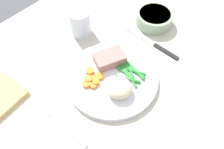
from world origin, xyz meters
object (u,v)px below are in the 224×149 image
(meat_portion, at_px, (110,58))
(salad_bowl, at_px, (154,18))
(dinner_plate, at_px, (112,78))
(water_glass, at_px, (80,24))
(fork, at_px, (64,125))
(knife, at_px, (152,43))

(meat_portion, distance_m, salad_bowl, 0.23)
(meat_portion, xyz_separation_m, salad_bowl, (0.23, 0.01, -0.01))
(dinner_plate, xyz_separation_m, water_glass, (0.07, 0.20, 0.03))
(meat_portion, height_order, fork, meat_portion)
(knife, bearing_deg, meat_portion, 163.05)
(dinner_plate, distance_m, meat_portion, 0.06)
(dinner_plate, height_order, fork, dinner_plate)
(meat_portion, bearing_deg, knife, -15.95)
(water_glass, bearing_deg, fork, -141.60)
(salad_bowl, bearing_deg, meat_portion, -177.41)
(fork, distance_m, water_glass, 0.33)
(dinner_plate, xyz_separation_m, meat_portion, (0.04, 0.04, 0.02))
(fork, bearing_deg, meat_portion, 12.70)
(dinner_plate, relative_size, knife, 1.27)
(dinner_plate, height_order, water_glass, water_glass)
(fork, bearing_deg, salad_bowl, 8.30)
(meat_portion, distance_m, water_glass, 0.17)
(dinner_plate, relative_size, fork, 1.57)
(knife, relative_size, water_glass, 2.40)
(salad_bowl, bearing_deg, knife, -145.82)
(water_glass, bearing_deg, dinner_plate, -110.11)
(dinner_plate, distance_m, salad_bowl, 0.27)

